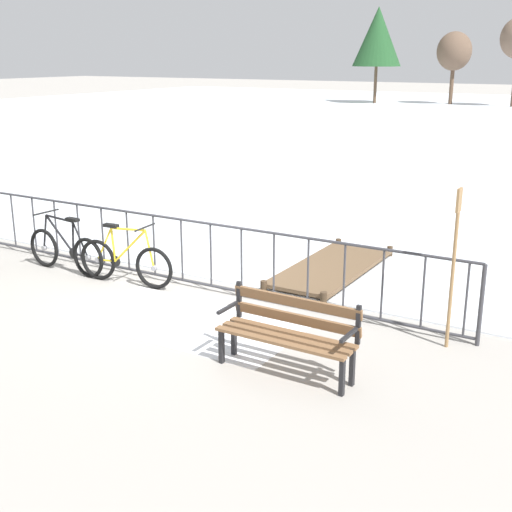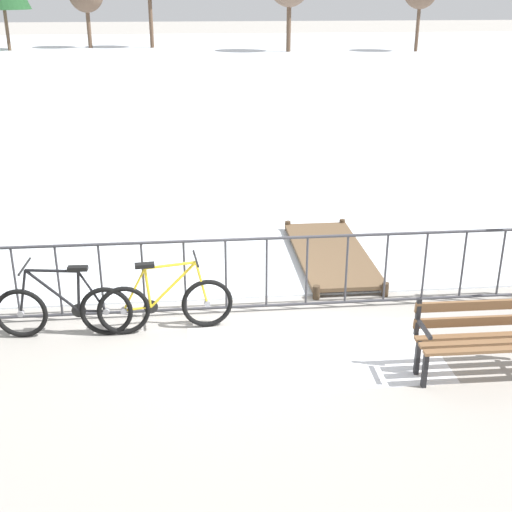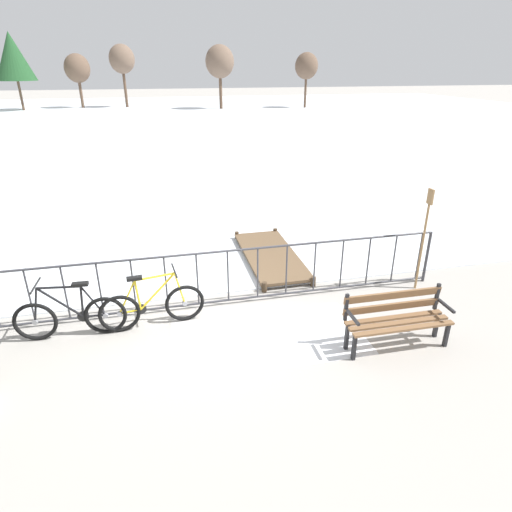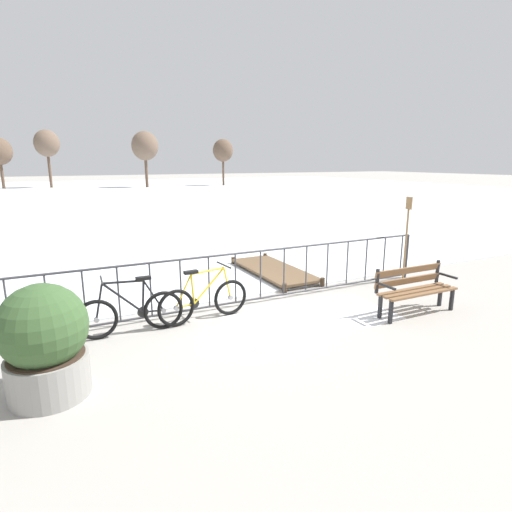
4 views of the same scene
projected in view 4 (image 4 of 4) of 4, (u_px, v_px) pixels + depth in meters
The scene contains 13 objects.
ground_plane at pixel (236, 306), 7.97m from camera, with size 160.00×160.00×0.00m, color #9E9991.
frozen_pond at pixel (92, 196), 32.68m from camera, with size 80.00×56.00×0.03m, color silver.
snow_patch at pixel (312, 318), 7.36m from camera, with size 3.00×1.58×0.01m, color white.
railing_fence at pixel (236, 279), 7.85m from camera, with size 9.06×0.06×1.07m.
bicycle_near_railing at pixel (131, 313), 6.61m from camera, with size 1.71×0.52×0.97m.
bicycle_second at pixel (204, 301), 7.18m from camera, with size 1.71×0.52×0.97m.
park_bench at pixel (414, 286), 7.53m from camera, with size 1.61×0.50×0.89m.
planter_with_shrub at pixel (45, 341), 4.80m from camera, with size 1.02×1.02×1.39m.
oar_upright at pixel (407, 234), 9.34m from camera, with size 0.04×0.16×1.98m.
wooden_dock at pixel (273, 270), 10.19m from camera, with size 1.10×2.87×0.20m.
tree_far_west at pixel (223, 151), 45.94m from camera, with size 2.26×2.26×5.16m.
tree_west_mid at pixel (47, 144), 42.10m from camera, with size 2.48×2.48×5.91m.
tree_far_east at pixel (145, 146), 42.70m from camera, with size 2.73×2.73×5.80m.
Camera 4 is at (-3.03, -6.92, 2.76)m, focal length 28.67 mm.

